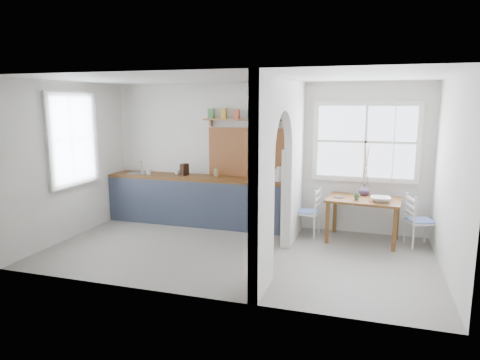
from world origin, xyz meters
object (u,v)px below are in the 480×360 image
(dining_table, at_px, (363,220))
(vase, at_px, (364,190))
(chair_right, at_px, (420,220))
(kettle, at_px, (279,174))
(chair_left, at_px, (308,211))

(dining_table, height_order, vase, vase)
(dining_table, distance_m, vase, 0.52)
(chair_right, relative_size, vase, 4.49)
(vase, bearing_deg, kettle, -176.26)
(vase, bearing_deg, chair_right, -15.15)
(vase, bearing_deg, chair_left, -169.60)
(chair_left, bearing_deg, chair_right, 94.69)
(chair_left, distance_m, chair_right, 1.79)
(chair_left, xyz_separation_m, kettle, (-0.52, 0.07, 0.62))
(chair_left, height_order, kettle, kettle)
(kettle, bearing_deg, dining_table, -30.79)
(dining_table, height_order, chair_right, chair_right)
(chair_left, bearing_deg, dining_table, 91.26)
(chair_left, relative_size, kettle, 3.22)
(dining_table, relative_size, chair_right, 1.37)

